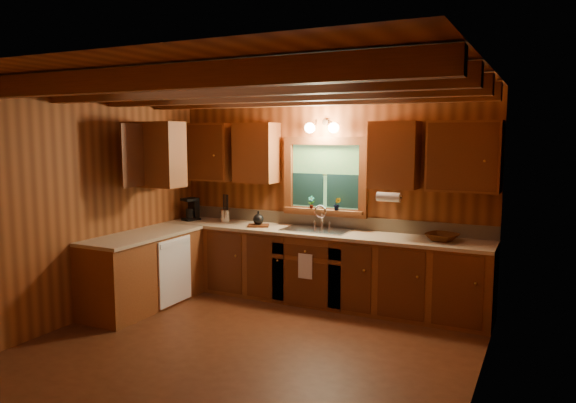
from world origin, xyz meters
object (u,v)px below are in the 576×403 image
(sink, at_px, (317,234))
(wicker_basket, at_px, (442,237))
(coffee_maker, at_px, (192,209))
(cutting_board, at_px, (258,226))

(sink, xyz_separation_m, wicker_basket, (1.52, 0.00, 0.09))
(coffee_maker, bearing_deg, wicker_basket, 20.01)
(coffee_maker, relative_size, wicker_basket, 0.89)
(sink, distance_m, cutting_board, 0.79)
(sink, xyz_separation_m, coffee_maker, (-1.88, -0.00, 0.20))
(cutting_board, relative_size, wicker_basket, 0.77)
(coffee_maker, bearing_deg, sink, 20.03)
(sink, height_order, cutting_board, sink)
(coffee_maker, height_order, cutting_board, coffee_maker)
(sink, relative_size, coffee_maker, 2.65)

